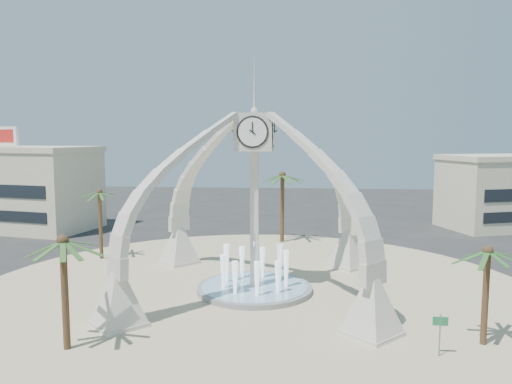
# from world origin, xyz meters

# --- Properties ---
(ground) EXTENTS (140.00, 140.00, 0.00)m
(ground) POSITION_xyz_m (0.00, 0.00, 0.00)
(ground) COLOR #282828
(ground) RESTS_ON ground
(plaza) EXTENTS (40.00, 40.00, 0.06)m
(plaza) POSITION_xyz_m (0.00, 0.00, 0.03)
(plaza) COLOR #BFB18E
(plaza) RESTS_ON ground
(clock_tower) EXTENTS (17.94, 17.94, 16.30)m
(clock_tower) POSITION_xyz_m (-0.00, -0.00, 6.49)
(clock_tower) COLOR beige
(clock_tower) RESTS_ON ground
(fountain) EXTENTS (8.00, 8.00, 3.62)m
(fountain) POSITION_xyz_m (0.00, 0.00, 0.29)
(fountain) COLOR gray
(fountain) RESTS_ON ground
(building_nw) EXTENTS (23.75, 13.73, 11.90)m
(building_nw) POSITION_xyz_m (-32.00, 22.00, 4.83)
(building_nw) COLOR beige
(building_nw) RESTS_ON ground
(palm_east) EXTENTS (3.83, 3.83, 5.65)m
(palm_east) POSITION_xyz_m (12.67, -7.77, 4.92)
(palm_east) COLOR brown
(palm_east) RESTS_ON ground
(palm_west) EXTENTS (4.20, 4.20, 6.58)m
(palm_west) POSITION_xyz_m (-14.31, 8.01, 5.83)
(palm_west) COLOR brown
(palm_west) RESTS_ON ground
(palm_north) EXTENTS (4.41, 4.41, 7.72)m
(palm_north) POSITION_xyz_m (1.25, 16.52, 6.80)
(palm_north) COLOR brown
(palm_north) RESTS_ON ground
(palm_south) EXTENTS (4.23, 4.23, 6.34)m
(palm_south) POSITION_xyz_m (-8.56, -10.31, 5.55)
(palm_south) COLOR brown
(palm_south) RESTS_ON ground
(street_sign) EXTENTS (0.80, 0.07, 2.18)m
(street_sign) POSITION_xyz_m (10.00, -9.43, 1.56)
(street_sign) COLOR slate
(street_sign) RESTS_ON ground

